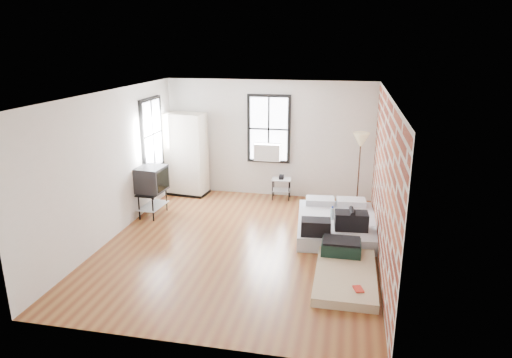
% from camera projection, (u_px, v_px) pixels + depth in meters
% --- Properties ---
extents(ground, '(6.00, 6.00, 0.00)m').
position_uv_depth(ground, '(241.00, 244.00, 8.56)').
color(ground, brown).
rests_on(ground, ground).
extents(room_shell, '(5.02, 6.02, 2.80)m').
position_uv_depth(room_shell, '(257.00, 150.00, 8.35)').
color(room_shell, silver).
rests_on(room_shell, ground).
extents(mattress_main, '(1.72, 2.22, 0.67)m').
position_uv_depth(mattress_main, '(337.00, 223.00, 9.07)').
color(mattress_main, silver).
rests_on(mattress_main, ground).
extents(mattress_bare, '(0.95, 1.81, 0.39)m').
position_uv_depth(mattress_bare, '(344.00, 268.00, 7.41)').
color(mattress_bare, '#C2AD8C').
rests_on(mattress_bare, ground).
extents(wardrobe, '(1.08, 0.70, 2.01)m').
position_uv_depth(wardrobe, '(186.00, 154.00, 11.14)').
color(wardrobe, black).
rests_on(wardrobe, ground).
extents(side_table, '(0.47, 0.38, 0.59)m').
position_uv_depth(side_table, '(281.00, 183.00, 10.93)').
color(side_table, black).
rests_on(side_table, ground).
extents(floor_lamp, '(0.36, 0.36, 1.70)m').
position_uv_depth(floor_lamp, '(361.00, 144.00, 10.21)').
color(floor_lamp, '#331D11').
rests_on(floor_lamp, ground).
extents(tv_stand, '(0.58, 0.80, 1.09)m').
position_uv_depth(tv_stand, '(152.00, 181.00, 9.78)').
color(tv_stand, black).
rests_on(tv_stand, ground).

